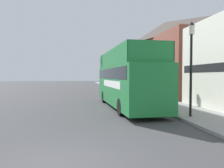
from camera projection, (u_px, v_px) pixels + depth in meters
The scene contains 7 objects.
ground_plane at pixel (76, 95), 26.28m from camera, with size 144.00×144.00×0.00m, color #3D3D3F.
sidewalk at pixel (140, 96), 24.34m from camera, with size 3.09×108.00×0.14m.
brick_terrace_rear at pixel (164, 58), 29.18m from camera, with size 6.00×21.28×9.44m.
tour_bus at pixel (126, 82), 15.80m from camera, with size 3.01×10.66×4.08m.
parked_car_ahead_of_bus at pixel (118, 91), 23.40m from camera, with size 1.83×3.99×1.42m.
lamp_post_nearest at pixel (191, 52), 11.45m from camera, with size 0.35×0.35×5.00m.
lamp_post_second at pixel (144, 65), 18.71m from camera, with size 0.35×0.35×4.49m.
Camera 1 is at (0.52, -5.57, 2.29)m, focal length 35.00 mm.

